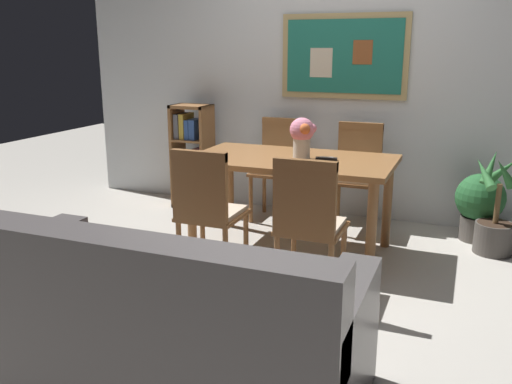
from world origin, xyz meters
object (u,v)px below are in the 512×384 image
at_px(dining_chair_far_left, 278,160).
at_px(flower_vase, 302,135).
at_px(leather_couch, 157,330).
at_px(dining_table, 292,170).
at_px(potted_ivy, 480,204).
at_px(potted_palm, 496,219).
at_px(dining_chair_far_right, 357,167).
at_px(tv_remote, 326,159).
at_px(dining_chair_near_left, 207,204).
at_px(dining_chair_near_right, 309,217).
at_px(bookshelf, 192,161).

height_order(dining_chair_far_left, flower_vase, flower_vase).
bearing_deg(leather_couch, dining_table, 90.16).
relative_size(dining_chair_far_left, leather_couch, 0.51).
height_order(potted_ivy, potted_palm, potted_palm).
distance_m(dining_table, dining_chair_far_right, 0.81).
height_order(potted_ivy, tv_remote, tv_remote).
height_order(dining_chair_near_left, leather_couch, dining_chair_near_left).
relative_size(dining_table, dining_chair_far_left, 1.66).
height_order(dining_table, flower_vase, flower_vase).
relative_size(dining_table, dining_chair_near_right, 1.66).
relative_size(dining_chair_far_right, dining_chair_far_left, 1.00).
xyz_separation_m(dining_chair_far_right, dining_chair_near_right, (0.01, -1.50, 0.00)).
xyz_separation_m(dining_chair_far_right, flower_vase, (-0.27, -0.75, 0.38)).
xyz_separation_m(dining_chair_far_right, bookshelf, (-1.63, 0.06, -0.08)).
relative_size(dining_chair_near_left, dining_chair_near_right, 1.00).
bearing_deg(potted_ivy, dining_chair_far_left, -179.62).
distance_m(dining_chair_far_right, dining_chair_near_right, 1.50).
relative_size(dining_chair_near_left, flower_vase, 2.98).
distance_m(dining_chair_near_right, flower_vase, 0.88).
bearing_deg(dining_chair_far_right, dining_chair_near_left, -114.81).
bearing_deg(tv_remote, dining_chair_near_right, -82.88).
distance_m(dining_table, flower_vase, 0.29).
bearing_deg(dining_chair_near_left, dining_chair_far_left, 91.57).
bearing_deg(dining_chair_far_right, potted_ivy, 2.98).
height_order(leather_couch, bookshelf, bookshelf).
height_order(dining_chair_far_right, tv_remote, dining_chair_far_right).
relative_size(dining_chair_near_right, flower_vase, 2.98).
distance_m(dining_chair_far_right, bookshelf, 1.63).
height_order(dining_chair_near_left, bookshelf, bookshelf).
bearing_deg(leather_couch, potted_palm, 59.23).
bearing_deg(dining_chair_near_right, flower_vase, 110.30).
relative_size(leather_couch, tv_remote, 11.17).
bearing_deg(bookshelf, potted_palm, -5.82).
bearing_deg(dining_chair_near_right, bookshelf, 136.41).
xyz_separation_m(dining_chair_near_right, tv_remote, (-0.10, 0.77, 0.21)).
distance_m(dining_chair_near_left, flower_vase, 0.92).
bearing_deg(leather_couch, dining_chair_far_left, 98.04).
bearing_deg(leather_couch, dining_chair_near_left, 106.01).
height_order(dining_chair_far_right, leather_couch, dining_chair_far_right).
height_order(dining_chair_far_left, dining_chair_near_right, same).
xyz_separation_m(dining_chair_near_left, dining_chair_near_right, (0.70, -0.02, 0.00)).
distance_m(dining_chair_near_left, leather_couch, 1.26).
relative_size(leather_couch, potted_palm, 2.25).
relative_size(flower_vase, tv_remote, 1.90).
bearing_deg(dining_table, leather_couch, -89.84).
bearing_deg(flower_vase, dining_chair_far_left, 120.28).
distance_m(dining_chair_far_left, flower_vase, 0.99).
bearing_deg(flower_vase, tv_remote, 7.33).
bearing_deg(dining_chair_far_right, dining_table, -115.66).
distance_m(dining_chair_near_left, bookshelf, 1.81).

